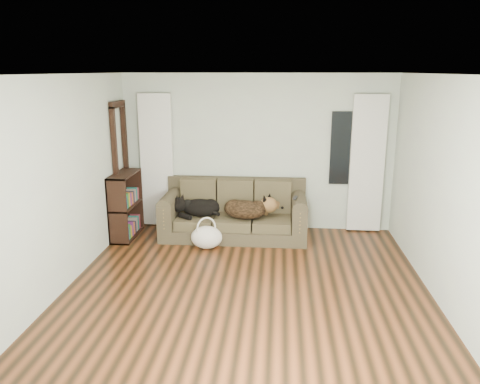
# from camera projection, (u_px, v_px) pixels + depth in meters

# --- Properties ---
(floor) EXTENTS (5.00, 5.00, 0.00)m
(floor) POSITION_uv_depth(u_px,v_px,m) (246.00, 292.00, 5.74)
(floor) COLOR black
(floor) RESTS_ON ground
(ceiling) EXTENTS (5.00, 5.00, 0.00)m
(ceiling) POSITION_uv_depth(u_px,v_px,m) (247.00, 74.00, 5.08)
(ceiling) COLOR white
(ceiling) RESTS_ON ground
(wall_back) EXTENTS (4.50, 0.04, 2.60)m
(wall_back) POSITION_uv_depth(u_px,v_px,m) (257.00, 153.00, 7.82)
(wall_back) COLOR beige
(wall_back) RESTS_ON ground
(wall_left) EXTENTS (0.04, 5.00, 2.60)m
(wall_left) POSITION_uv_depth(u_px,v_px,m) (60.00, 186.00, 5.60)
(wall_left) COLOR beige
(wall_left) RESTS_ON ground
(wall_right) EXTENTS (0.04, 5.00, 2.60)m
(wall_right) POSITION_uv_depth(u_px,v_px,m) (447.00, 194.00, 5.23)
(wall_right) COLOR beige
(wall_right) RESTS_ON ground
(curtain_left) EXTENTS (0.55, 0.08, 2.25)m
(curtain_left) POSITION_uv_depth(u_px,v_px,m) (157.00, 161.00, 7.93)
(curtain_left) COLOR silver
(curtain_left) RESTS_ON ground
(curtain_right) EXTENTS (0.55, 0.08, 2.25)m
(curtain_right) POSITION_uv_depth(u_px,v_px,m) (367.00, 164.00, 7.63)
(curtain_right) COLOR silver
(curtain_right) RESTS_ON ground
(window_pane) EXTENTS (0.50, 0.03, 1.20)m
(window_pane) POSITION_uv_depth(u_px,v_px,m) (346.00, 148.00, 7.65)
(window_pane) COLOR black
(window_pane) RESTS_ON wall_back
(door_casing) EXTENTS (0.07, 0.60, 2.10)m
(door_casing) POSITION_uv_depth(u_px,v_px,m) (121.00, 171.00, 7.64)
(door_casing) COLOR black
(door_casing) RESTS_ON ground
(sofa) EXTENTS (2.32, 1.00, 0.95)m
(sofa) POSITION_uv_depth(u_px,v_px,m) (234.00, 210.00, 7.56)
(sofa) COLOR #322A22
(sofa) RESTS_ON floor
(dog_black_lab) EXTENTS (0.71, 0.54, 0.27)m
(dog_black_lab) POSITION_uv_depth(u_px,v_px,m) (198.00, 208.00, 7.58)
(dog_black_lab) COLOR black
(dog_black_lab) RESTS_ON sofa
(dog_shepherd) EXTENTS (0.81, 0.65, 0.31)m
(dog_shepherd) POSITION_uv_depth(u_px,v_px,m) (248.00, 209.00, 7.45)
(dog_shepherd) COLOR black
(dog_shepherd) RESTS_ON sofa
(tv_remote) EXTENTS (0.09, 0.19, 0.02)m
(tv_remote) POSITION_uv_depth(u_px,v_px,m) (295.00, 198.00, 7.23)
(tv_remote) COLOR black
(tv_remote) RESTS_ON sofa
(tote_bag) EXTENTS (0.57, 0.50, 0.35)m
(tote_bag) POSITION_uv_depth(u_px,v_px,m) (207.00, 238.00, 7.12)
(tote_bag) COLOR beige
(tote_bag) RESTS_ON floor
(bookshelf) EXTENTS (0.40, 0.87, 1.05)m
(bookshelf) POSITION_uv_depth(u_px,v_px,m) (126.00, 207.00, 7.56)
(bookshelf) COLOR black
(bookshelf) RESTS_ON floor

